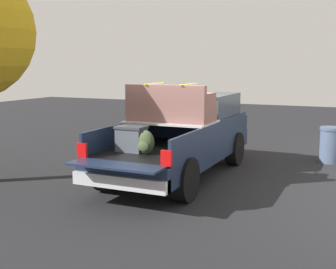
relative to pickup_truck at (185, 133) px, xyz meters
The scene contains 3 objects.
ground_plane 1.06m from the pickup_truck, behind, with size 40.00×40.00×0.00m, color black.
pickup_truck is the anchor object (origin of this frame).
trash_can 4.19m from the pickup_truck, 49.88° to the right, with size 0.60×0.60×0.98m.
Camera 1 is at (-9.45, -3.99, 2.64)m, focal length 47.15 mm.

